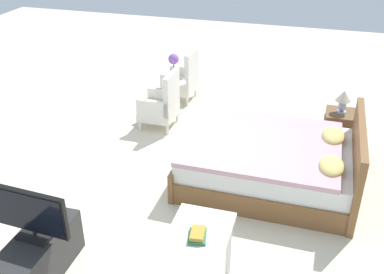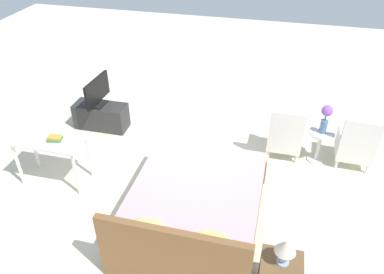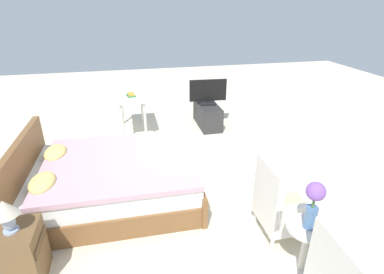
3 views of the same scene
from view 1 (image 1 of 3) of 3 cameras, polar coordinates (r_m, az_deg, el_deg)
ground_plane at (r=5.92m, az=-0.66°, el=-5.25°), size 16.00×16.00×0.00m
bed at (r=5.79m, az=10.14°, el=-3.14°), size 1.70×2.15×0.96m
armchair_by_window_left at (r=8.00m, az=-1.23°, el=7.23°), size 0.56×0.56×0.92m
armchair_by_window_right at (r=7.05m, az=-3.88°, el=4.07°), size 0.55×0.55×0.92m
side_table at (r=7.52m, az=-2.27°, el=5.56°), size 0.40×0.40×0.56m
flower_vase at (r=7.34m, az=-2.34°, el=9.14°), size 0.17×0.17×0.48m
nightstand at (r=6.78m, az=18.02°, el=0.78°), size 0.44×0.41×0.58m
table_lamp at (r=6.57m, az=18.69°, el=4.67°), size 0.22×0.22×0.33m
tv_stand at (r=4.70m, az=-18.75°, el=-14.08°), size 0.96×0.40×0.47m
tv_flatscreen at (r=4.38m, az=-19.80°, el=-9.21°), size 0.22×0.76×0.52m
vanity_desk at (r=3.85m, az=0.16°, el=-14.93°), size 1.04×0.52×0.77m
book_stack at (r=3.83m, az=0.70°, el=-12.31°), size 0.23×0.18×0.06m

